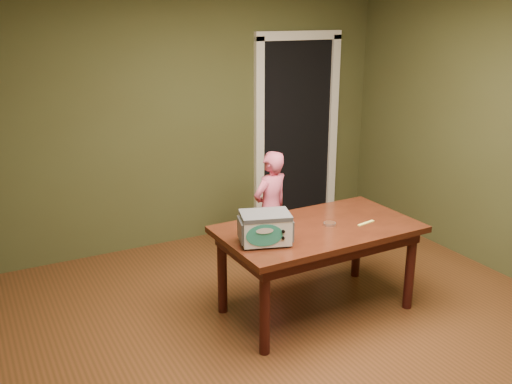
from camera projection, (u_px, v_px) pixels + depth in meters
floor at (321, 348)px, 4.27m from camera, size 5.00×5.00×0.00m
room_shell at (330, 123)px, 3.75m from camera, size 4.52×5.02×2.61m
doorway at (283, 128)px, 6.87m from camera, size 1.10×0.66×2.25m
dining_table at (318, 238)px, 4.63m from camera, size 1.62×0.93×0.75m
toy_oven at (265, 227)px, 4.23m from camera, size 0.44×0.36×0.24m
baking_pan at (330, 224)px, 4.62m from camera, size 0.10×0.10×0.02m
spatula at (366, 223)px, 4.66m from camera, size 0.18×0.06×0.01m
child at (271, 209)px, 5.52m from camera, size 0.48×0.38×1.15m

